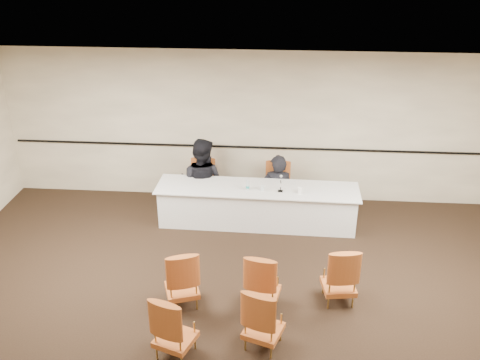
# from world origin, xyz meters

# --- Properties ---
(floor) EXTENTS (10.00, 10.00, 0.00)m
(floor) POSITION_xyz_m (0.00, 0.00, 0.00)
(floor) COLOR black
(floor) RESTS_ON ground
(ceiling) EXTENTS (10.00, 10.00, 0.00)m
(ceiling) POSITION_xyz_m (0.00, 0.00, 3.00)
(ceiling) COLOR silver
(ceiling) RESTS_ON ground
(wall_back) EXTENTS (10.00, 0.04, 3.00)m
(wall_back) POSITION_xyz_m (0.00, 4.00, 1.50)
(wall_back) COLOR #B6A98F
(wall_back) RESTS_ON ground
(wall_rail) EXTENTS (9.80, 0.04, 0.03)m
(wall_rail) POSITION_xyz_m (0.00, 3.96, 1.10)
(wall_rail) COLOR black
(wall_rail) RESTS_ON wall_back
(panel_table) EXTENTS (3.70, 0.93, 0.74)m
(panel_table) POSITION_xyz_m (0.04, 2.89, 0.37)
(panel_table) COLOR silver
(panel_table) RESTS_ON ground
(panelist_main) EXTENTS (0.62, 0.41, 1.71)m
(panelist_main) POSITION_xyz_m (0.40, 3.44, 0.31)
(panelist_main) COLOR black
(panelist_main) RESTS_ON ground
(panelist_main_chair) EXTENTS (0.51, 0.51, 0.95)m
(panelist_main_chair) POSITION_xyz_m (0.40, 3.44, 0.47)
(panelist_main_chair) COLOR #A9521E
(panelist_main_chair) RESTS_ON ground
(panelist_second) EXTENTS (1.07, 0.94, 1.86)m
(panelist_second) POSITION_xyz_m (-1.07, 3.47, 0.50)
(panelist_second) COLOR black
(panelist_second) RESTS_ON ground
(panelist_second_chair) EXTENTS (0.51, 0.51, 0.95)m
(panelist_second_chair) POSITION_xyz_m (-1.07, 3.47, 0.47)
(panelist_second_chair) COLOR #A9521E
(panelist_second_chair) RESTS_ON ground
(papers) EXTENTS (0.32, 0.25, 0.00)m
(papers) POSITION_xyz_m (0.41, 2.82, 0.74)
(papers) COLOR silver
(papers) RESTS_ON panel_table
(microphone) EXTENTS (0.10, 0.20, 0.27)m
(microphone) POSITION_xyz_m (0.46, 2.77, 0.87)
(microphone) COLOR black
(microphone) RESTS_ON panel_table
(water_bottle) EXTENTS (0.07, 0.07, 0.21)m
(water_bottle) POSITION_xyz_m (-0.13, 2.79, 0.85)
(water_bottle) COLOR teal
(water_bottle) RESTS_ON panel_table
(drinking_glass) EXTENTS (0.07, 0.07, 0.10)m
(drinking_glass) POSITION_xyz_m (0.14, 2.79, 0.79)
(drinking_glass) COLOR silver
(drinking_glass) RESTS_ON panel_table
(coffee_cup) EXTENTS (0.10, 0.10, 0.12)m
(coffee_cup) POSITION_xyz_m (0.80, 2.72, 0.80)
(coffee_cup) COLOR white
(coffee_cup) RESTS_ON panel_table
(aud_chair_front_left) EXTENTS (0.64, 0.64, 0.95)m
(aud_chair_front_left) POSITION_xyz_m (-0.93, 0.43, 0.47)
(aud_chair_front_left) COLOR #A9521E
(aud_chair_front_left) RESTS_ON ground
(aud_chair_front_mid) EXTENTS (0.59, 0.59, 0.95)m
(aud_chair_front_mid) POSITION_xyz_m (0.24, 0.45, 0.47)
(aud_chair_front_mid) COLOR #A9521E
(aud_chair_front_mid) RESTS_ON ground
(aud_chair_front_right) EXTENTS (0.57, 0.57, 0.95)m
(aud_chair_front_right) POSITION_xyz_m (1.35, 0.70, 0.47)
(aud_chair_front_right) COLOR #A9521E
(aud_chair_front_right) RESTS_ON ground
(aud_chair_back_left) EXTENTS (0.64, 0.64, 0.95)m
(aud_chair_back_left) POSITION_xyz_m (-0.83, -0.59, 0.47)
(aud_chair_back_left) COLOR #A9521E
(aud_chair_back_left) RESTS_ON ground
(aud_chair_back_mid) EXTENTS (0.64, 0.64, 0.95)m
(aud_chair_back_mid) POSITION_xyz_m (0.28, -0.34, 0.47)
(aud_chair_back_mid) COLOR #A9521E
(aud_chair_back_mid) RESTS_ON ground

